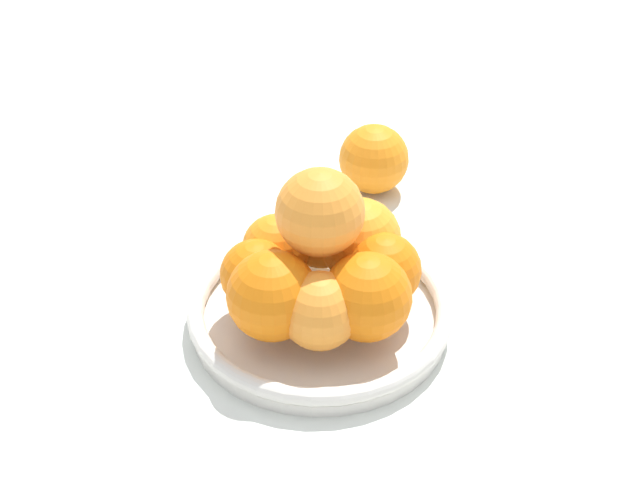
% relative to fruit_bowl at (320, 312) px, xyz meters
% --- Properties ---
extents(ground_plane, '(4.00, 4.00, 0.00)m').
position_rel_fruit_bowl_xyz_m(ground_plane, '(0.00, 0.00, -0.01)').
color(ground_plane, silver).
extents(fruit_bowl, '(0.25, 0.25, 0.03)m').
position_rel_fruit_bowl_xyz_m(fruit_bowl, '(0.00, 0.00, 0.00)').
color(fruit_bowl, silver).
rests_on(fruit_bowl, ground_plane).
extents(orange_pile, '(0.18, 0.18, 0.14)m').
position_rel_fruit_bowl_xyz_m(orange_pile, '(-0.00, 0.00, 0.06)').
color(orange_pile, orange).
rests_on(orange_pile, fruit_bowl).
extents(stray_orange, '(0.08, 0.08, 0.08)m').
position_rel_fruit_bowl_xyz_m(stray_orange, '(-0.14, -0.20, 0.03)').
color(stray_orange, orange).
rests_on(stray_orange, ground_plane).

